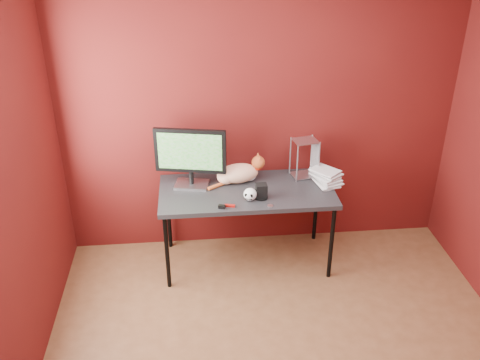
{
  "coord_description": "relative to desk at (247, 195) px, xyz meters",
  "views": [
    {
      "loc": [
        -0.59,
        -2.62,
        2.98
      ],
      "look_at": [
        -0.23,
        1.15,
        0.96
      ],
      "focal_mm": 40.0,
      "sensor_mm": 36.0,
      "label": 1
    }
  ],
  "objects": [
    {
      "name": "speaker",
      "position": [
        0.1,
        -0.15,
        0.11
      ],
      "size": [
        0.11,
        0.11,
        0.13
      ],
      "rotation": [
        0.0,
        0.0,
        0.03
      ],
      "color": "black",
      "rests_on": "desk"
    },
    {
      "name": "cat",
      "position": [
        -0.06,
        0.15,
        0.14
      ],
      "size": [
        0.52,
        0.27,
        0.25
      ],
      "rotation": [
        0.0,
        0.0,
        0.15
      ],
      "color": "orange",
      "rests_on": "desk"
    },
    {
      "name": "monitor",
      "position": [
        -0.47,
        0.12,
        0.35
      ],
      "size": [
        0.61,
        0.25,
        0.53
      ],
      "rotation": [
        0.0,
        0.0,
        -0.2
      ],
      "color": "silver",
      "rests_on": "desk"
    },
    {
      "name": "skull_mug",
      "position": [
        0.01,
        -0.18,
        0.11
      ],
      "size": [
        0.11,
        0.12,
        0.11
      ],
      "rotation": [
        0.0,
        0.0,
        -0.37
      ],
      "color": "white",
      "rests_on": "desk"
    },
    {
      "name": "pocket_knife",
      "position": [
        -0.17,
        -0.27,
        0.06
      ],
      "size": [
        0.09,
        0.04,
        0.02
      ],
      "primitive_type": "cube",
      "rotation": [
        0.0,
        0.0,
        -0.26
      ],
      "color": "#9A100B",
      "rests_on": "desk"
    },
    {
      "name": "desk",
      "position": [
        0.0,
        0.0,
        0.0
      ],
      "size": [
        1.5,
        0.7,
        0.75
      ],
      "color": "black",
      "rests_on": "ground"
    },
    {
      "name": "black_gadget",
      "position": [
        -0.23,
        -0.29,
        0.06
      ],
      "size": [
        0.06,
        0.05,
        0.03
      ],
      "primitive_type": "cube",
      "rotation": [
        0.0,
        0.0,
        -0.34
      ],
      "color": "black",
      "rests_on": "desk"
    },
    {
      "name": "book_stack",
      "position": [
        0.63,
        0.02,
        0.75
      ],
      "size": [
        0.29,
        0.29,
        1.41
      ],
      "rotation": [
        0.0,
        0.0,
        0.41
      ],
      "color": "beige",
      "rests_on": "desk"
    },
    {
      "name": "room",
      "position": [
        0.15,
        -1.37,
        0.75
      ],
      "size": [
        3.52,
        3.52,
        2.61
      ],
      "color": "brown",
      "rests_on": "ground"
    },
    {
      "name": "wire_rack",
      "position": [
        0.54,
        0.21,
        0.23
      ],
      "size": [
        0.23,
        0.2,
        0.36
      ],
      "rotation": [
        0.0,
        0.0,
        0.19
      ],
      "color": "silver",
      "rests_on": "desk"
    },
    {
      "name": "washer",
      "position": [
        0.16,
        -0.29,
        0.05
      ],
      "size": [
        0.05,
        0.05,
        0.0
      ],
      "primitive_type": "cylinder",
      "color": "silver",
      "rests_on": "desk"
    }
  ]
}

